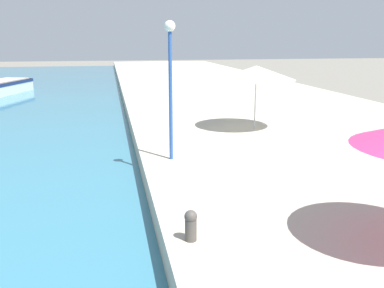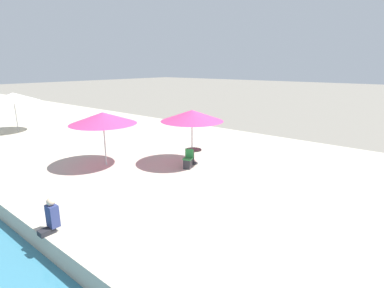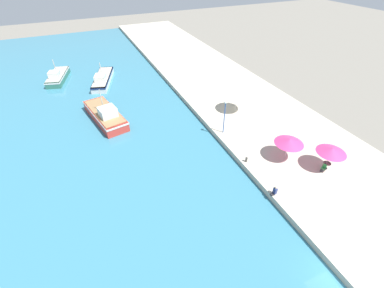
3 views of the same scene
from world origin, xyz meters
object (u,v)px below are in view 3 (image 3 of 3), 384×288
Objects in this scene: cafe_umbrella_white at (289,141)px; cafe_umbrella_pink at (332,151)px; fishing_boat_mid at (103,79)px; cafe_table at (327,164)px; fishing_boat_near at (105,115)px; cafe_umbrella_striped at (237,95)px; mooring_bollard at (246,159)px; person_at_quay at (275,191)px; cafe_chair_left at (323,169)px; lamppost at (225,112)px; fishing_boat_far at (58,76)px.

cafe_umbrella_pink is at bearing -47.91° from cafe_umbrella_white.
fishing_boat_mid reaches higher than cafe_table.
fishing_boat_mid is 34.77m from cafe_umbrella_white.
fishing_boat_near is 18.84m from cafe_umbrella_striped.
fishing_boat_mid is at bearing 71.05° from fishing_boat_near.
mooring_bollard is at bearing 164.72° from cafe_umbrella_white.
person_at_quay is at bearing -54.83° from fishing_boat_mid.
cafe_umbrella_striped is 5.28× the size of mooring_bollard.
cafe_umbrella_pink is 3.33× the size of cafe_chair_left.
lamppost reaches higher than cafe_chair_left.
fishing_boat_far is at bearing 123.04° from cafe_umbrella_white.
lamppost reaches higher than fishing_boat_far.
fishing_boat_mid is 1.20× the size of fishing_boat_far.
mooring_bollard is (12.79, -16.36, 0.08)m from fishing_boat_near.
cafe_umbrella_striped is at bearing 87.77° from cafe_umbrella_white.
cafe_table is (2.83, -3.21, -1.79)m from cafe_umbrella_white.
cafe_umbrella_white is at bearing 13.77° from cafe_chair_left.
cafe_chair_left reaches higher than mooring_bollard.
fishing_boat_far is at bearing 14.76° from cafe_chair_left.
cafe_chair_left is (1.70, -14.90, -2.21)m from cafe_umbrella_striped.
cafe_table is at bearing -57.10° from lamppost.
fishing_boat_near is at bearing 160.92° from cafe_umbrella_striped.
fishing_boat_far is 46.54m from cafe_table.
fishing_boat_near is 24.70m from cafe_umbrella_white.
cafe_umbrella_striped is 3.25× the size of person_at_quay.
fishing_boat_mid is at bearing 118.39° from cafe_umbrella_pink.
fishing_boat_mid is 26.58m from lamppost.
cafe_umbrella_pink reaches higher than mooring_bollard.
cafe_table is at bearing -80.76° from cafe_umbrella_striped.
fishing_boat_near reaches higher than cafe_umbrella_pink.
cafe_umbrella_white is 2.98× the size of person_at_quay.
cafe_table is at bearing -58.08° from fishing_boat_near.
cafe_umbrella_white is 4.52m from cafe_chair_left.
cafe_umbrella_pink reaches higher than cafe_chair_left.
fishing_boat_near is 1.18× the size of fishing_boat_far.
cafe_umbrella_pink is at bearing -43.85° from fishing_boat_mid.
cafe_chair_left is (-0.69, -0.23, -0.21)m from cafe_table.
cafe_umbrella_striped is 4.32× the size of cafe_table.
cafe_umbrella_white is 11.47m from cafe_umbrella_striped.
fishing_boat_near is at bearing 134.43° from cafe_umbrella_white.
fishing_boat_mid is at bearing 110.57° from mooring_bollard.
cafe_chair_left is (2.15, -3.44, -2.00)m from cafe_umbrella_white.
fishing_boat_far is at bearing 96.00° from fishing_boat_near.
cafe_table is at bearing -31.34° from mooring_bollard.
cafe_umbrella_striped reaches higher than cafe_table.
cafe_umbrella_striped is at bearing 99.26° from cafe_umbrella_pink.
cafe_umbrella_pink is 4.64× the size of mooring_bollard.
lamppost is at bearing 85.50° from mooring_bollard.
fishing_boat_near is 2.89× the size of cafe_umbrella_striped.
fishing_boat_mid is 31.80m from mooring_bollard.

